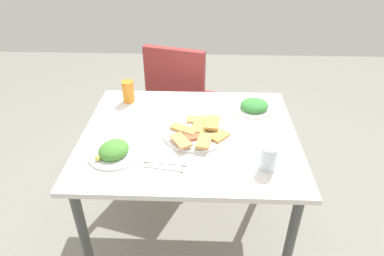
# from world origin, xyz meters

# --- Properties ---
(ground_plane) EXTENTS (6.00, 6.00, 0.00)m
(ground_plane) POSITION_xyz_m (0.00, 0.00, 0.00)
(ground_plane) COLOR gray
(dining_table) EXTENTS (1.04, 0.88, 0.74)m
(dining_table) POSITION_xyz_m (0.00, 0.00, 0.66)
(dining_table) COLOR white
(dining_table) RESTS_ON ground_plane
(dining_chair) EXTENTS (0.51, 0.52, 0.93)m
(dining_chair) POSITION_xyz_m (-0.10, 0.75, 0.54)
(dining_chair) COLOR maroon
(dining_chair) RESTS_ON ground_plane
(pide_platter) EXTENTS (0.33, 0.33, 0.04)m
(pide_platter) POSITION_xyz_m (0.04, -0.01, 0.76)
(pide_platter) COLOR white
(pide_platter) RESTS_ON dining_table
(salad_plate_greens) EXTENTS (0.21, 0.21, 0.06)m
(salad_plate_greens) POSITION_xyz_m (0.34, 0.24, 0.76)
(salad_plate_greens) COLOR white
(salad_plate_greens) RESTS_ON dining_table
(salad_plate_rice) EXTENTS (0.23, 0.23, 0.07)m
(salad_plate_rice) POSITION_xyz_m (-0.32, -0.19, 0.77)
(salad_plate_rice) COLOR white
(salad_plate_rice) RESTS_ON dining_table
(soda_can) EXTENTS (0.08, 0.08, 0.12)m
(soda_can) POSITION_xyz_m (-0.35, 0.31, 0.80)
(soda_can) COLOR orange
(soda_can) RESTS_ON dining_table
(drinking_glass) EXTENTS (0.07, 0.07, 0.11)m
(drinking_glass) POSITION_xyz_m (0.34, -0.25, 0.80)
(drinking_glass) COLOR silver
(drinking_glass) RESTS_ON dining_table
(paper_napkin) EXTENTS (0.17, 0.17, 0.00)m
(paper_napkin) POSITION_xyz_m (-0.09, -0.26, 0.75)
(paper_napkin) COLOR white
(paper_napkin) RESTS_ON dining_table
(fork) EXTENTS (0.17, 0.04, 0.00)m
(fork) POSITION_xyz_m (-0.09, -0.28, 0.75)
(fork) COLOR silver
(fork) RESTS_ON paper_napkin
(spoon) EXTENTS (0.19, 0.03, 0.00)m
(spoon) POSITION_xyz_m (-0.09, -0.24, 0.75)
(spoon) COLOR silver
(spoon) RESTS_ON paper_napkin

